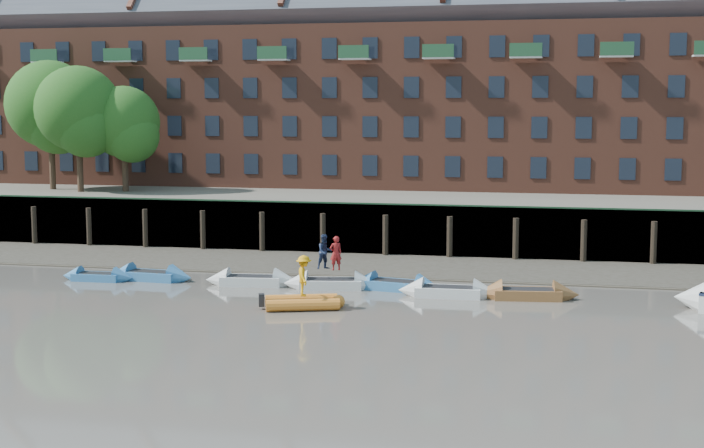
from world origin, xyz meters
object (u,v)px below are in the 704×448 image
(rowboat_3, at_px, (331,284))
(person_rower_a, at_px, (336,253))
(rowboat_4, at_px, (396,285))
(rib_tender, at_px, (305,302))
(rowboat_1, at_px, (151,276))
(rowboat_2, at_px, (252,280))
(rowboat_5, at_px, (448,292))
(rowboat_6, at_px, (527,294))
(person_rower_b, at_px, (325,252))
(rowboat_0, at_px, (98,277))
(person_rib_crew, at_px, (304,276))

(rowboat_3, relative_size, person_rower_a, 2.89)
(rowboat_3, height_order, rowboat_4, rowboat_3)
(rowboat_4, xyz_separation_m, rib_tender, (-3.34, -5.36, 0.03))
(rowboat_1, distance_m, rowboat_2, 5.79)
(rowboat_2, xyz_separation_m, person_rower_a, (4.52, 0.03, 1.59))
(rowboat_5, bearing_deg, rowboat_2, 173.91)
(rowboat_3, height_order, rowboat_6, rowboat_6)
(person_rower_a, bearing_deg, person_rower_b, -48.09)
(rowboat_5, bearing_deg, rowboat_6, 2.31)
(rowboat_1, height_order, person_rower_b, person_rower_b)
(rowboat_0, bearing_deg, person_rower_a, 1.00)
(rowboat_5, xyz_separation_m, person_rib_crew, (-6.21, -4.25, 1.29))
(rib_tender, bearing_deg, rowboat_0, 141.13)
(rowboat_5, distance_m, rib_tender, 7.44)
(person_rower_b, height_order, person_rib_crew, person_rower_b)
(rowboat_0, xyz_separation_m, rowboat_6, (22.77, -0.23, 0.05))
(rowboat_0, bearing_deg, rowboat_4, 1.61)
(rowboat_0, relative_size, person_rower_a, 2.30)
(rowboat_3, distance_m, person_rower_a, 1.61)
(rowboat_1, height_order, person_rib_crew, person_rib_crew)
(rowboat_6, bearing_deg, rowboat_4, 165.03)
(rowboat_3, bearing_deg, rowboat_6, -12.92)
(rowboat_3, relative_size, rowboat_6, 0.99)
(person_rower_a, height_order, person_rib_crew, person_rower_a)
(rowboat_0, bearing_deg, rib_tender, -20.90)
(rowboat_3, bearing_deg, rowboat_1, 168.83)
(rowboat_2, distance_m, rowboat_5, 10.45)
(rowboat_3, xyz_separation_m, rowboat_4, (3.31, 0.33, -0.01))
(person_rower_b, bearing_deg, rowboat_1, 140.82)
(rowboat_0, relative_size, rowboat_4, 0.81)
(rowboat_1, bearing_deg, rowboat_5, 0.55)
(rowboat_4, relative_size, rowboat_6, 0.98)
(rowboat_2, height_order, rowboat_4, rowboat_2)
(rowboat_2, height_order, rib_tender, rowboat_2)
(rowboat_6, xyz_separation_m, person_rower_a, (-9.73, 0.68, 1.58))
(rowboat_5, distance_m, person_rib_crew, 7.63)
(rowboat_5, bearing_deg, rowboat_0, 177.37)
(rowboat_5, height_order, person_rower_a, person_rower_a)
(rib_tender, distance_m, person_rib_crew, 1.27)
(rowboat_0, height_order, rowboat_3, rowboat_3)
(person_rower_a, xyz_separation_m, person_rower_b, (-0.61, 0.18, 0.03))
(rowboat_6, bearing_deg, rowboat_5, 176.80)
(rowboat_0, bearing_deg, person_rib_crew, -21.34)
(rowboat_5, bearing_deg, rowboat_4, 155.79)
(rowboat_1, bearing_deg, rowboat_3, 2.90)
(rowboat_4, xyz_separation_m, person_rower_b, (-3.69, -0.09, 1.62))
(person_rower_b, bearing_deg, person_rib_crew, -125.38)
(rowboat_3, distance_m, rib_tender, 5.03)
(person_rower_a, distance_m, person_rib_crew, 5.19)
(rib_tender, height_order, person_rower_a, person_rower_a)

